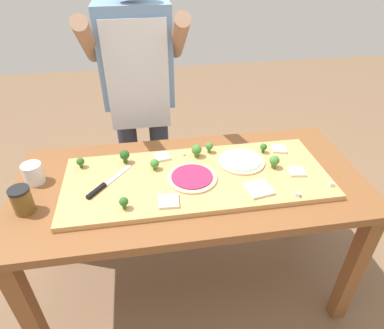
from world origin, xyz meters
The scene contains 25 objects.
ground_plane centered at (0.00, 0.00, 0.00)m, with size 8.00×8.00×0.00m, color brown.
prep_table centered at (0.00, 0.00, 0.68)m, with size 1.64×0.77×0.78m.
cutting_board centered at (0.03, -0.01, 0.80)m, with size 1.22×0.49×0.03m, color tan.
chefs_knife centered at (-0.40, -0.03, 0.81)m, with size 0.19×0.23×0.02m.
pizza_whole_cheese_artichoke centered at (0.26, 0.06, 0.82)m, with size 0.23×0.23×0.02m.
pizza_whole_beet_magenta centered at (0.00, -0.03, 0.82)m, with size 0.23×0.23×0.02m.
pizza_slice_far_left centered at (-0.12, 0.17, 0.81)m, with size 0.07×0.07×0.01m, color beige.
pizza_slice_near_right centered at (0.28, -0.16, 0.81)m, with size 0.11×0.11×0.01m, color beige.
pizza_slice_near_left centered at (0.49, 0.14, 0.81)m, with size 0.07×0.07×0.01m, color beige.
pizza_slice_center centered at (0.49, -0.06, 0.81)m, with size 0.07×0.07×0.01m, color beige.
pizza_slice_far_right centered at (-0.12, -0.18, 0.81)m, with size 0.09×0.09×0.01m, color beige.
broccoli_floret_front_left centered at (0.05, 0.15, 0.85)m, with size 0.05×0.05×0.07m.
broccoli_floret_back_right centered at (-0.30, -0.19, 0.84)m, with size 0.04×0.04×0.06m.
broccoli_floret_front_mid centered at (0.40, 0.13, 0.84)m, with size 0.04×0.04×0.05m.
broccoli_floret_back_mid centered at (0.12, 0.18, 0.84)m, with size 0.04×0.04×0.06m.
broccoli_floret_back_left centered at (-0.51, 0.15, 0.84)m, with size 0.04×0.04×0.05m.
broccoli_floret_front_right centered at (0.40, -0.01, 0.85)m, with size 0.05×0.05×0.07m.
broccoli_floret_center_right centered at (-0.30, 0.15, 0.85)m, with size 0.05×0.05×0.07m.
broccoli_floret_center_left centered at (-0.16, 0.07, 0.84)m, with size 0.04×0.04×0.06m.
cheese_crumble_a centered at (0.43, -0.23, 0.82)m, with size 0.02×0.02×0.02m, color silver.
cheese_crumble_b centered at (0.61, -0.18, 0.82)m, with size 0.02×0.02×0.02m, color silver.
cheese_crumble_c centered at (-0.01, 0.17, 0.81)m, with size 0.01×0.01×0.01m, color silver.
flour_cup centered at (-0.72, 0.09, 0.83)m, with size 0.09×0.09×0.10m.
sauce_jar centered at (-0.71, -0.11, 0.84)m, with size 0.08×0.08×0.12m.
cook_center centered at (-0.21, 0.63, 1.00)m, with size 0.54×0.39×1.67m.
Camera 1 is at (-0.19, -1.23, 1.73)m, focal length 31.02 mm.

